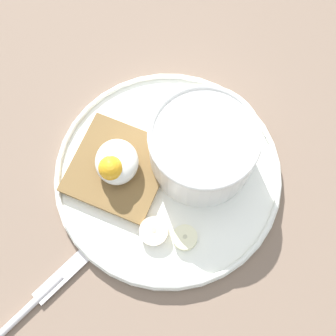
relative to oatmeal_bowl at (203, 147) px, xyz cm
name	(u,v)px	position (x,y,z in cm)	size (l,w,h in cm)	color
ground_plane	(168,179)	(1.49, -3.90, -5.52)	(120.00, 120.00, 2.00)	#776151
plate	(168,174)	(1.49, -3.90, -3.73)	(25.91, 25.91, 1.60)	white
oatmeal_bowl	(203,147)	(0.00, 0.00, 0.00)	(11.83, 11.83, 7.00)	white
toast_slice	(119,168)	(0.52, -9.41, -2.86)	(13.85, 13.85, 1.18)	brown
poached_egg	(116,163)	(0.68, -9.54, -0.70)	(5.27, 4.76, 3.72)	white
banana_slice_front	(185,238)	(9.08, -2.74, -2.93)	(3.08, 3.12, 1.25)	#F6F0C2
banana_slice_left	(154,231)	(8.11, -5.98, -2.76)	(4.28, 4.19, 1.80)	#FAE4C6
knife	(40,297)	(13.78, -18.51, -4.12)	(9.23, 10.72, 0.80)	silver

